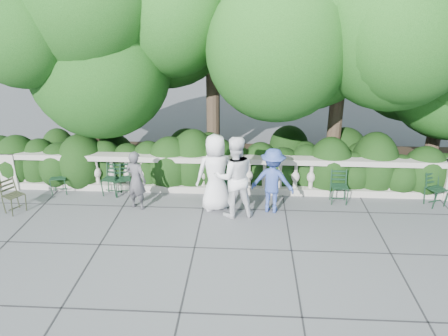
# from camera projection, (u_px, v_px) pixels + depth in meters

# --- Properties ---
(ground) EXTENTS (90.00, 90.00, 0.00)m
(ground) POSITION_uv_depth(u_px,v_px,m) (221.00, 225.00, 9.94)
(ground) COLOR #4C4D53
(ground) RESTS_ON ground
(balustrade) EXTENTS (12.00, 0.44, 1.00)m
(balustrade) POSITION_uv_depth(u_px,v_px,m) (226.00, 175.00, 11.43)
(balustrade) COLOR #9E998E
(balustrade) RESTS_ON ground
(shrub_hedge) EXTENTS (15.00, 2.60, 1.70)m
(shrub_hedge) POSITION_uv_depth(u_px,v_px,m) (228.00, 175.00, 12.72)
(shrub_hedge) COLOR black
(shrub_hedge) RESTS_ON ground
(tree_canopy) EXTENTS (15.04, 6.52, 6.78)m
(tree_canopy) POSITION_uv_depth(u_px,v_px,m) (255.00, 33.00, 11.41)
(tree_canopy) COLOR #3F3023
(tree_canopy) RESTS_ON ground
(chair_a) EXTENTS (0.52, 0.55, 0.84)m
(chair_a) POSITION_uv_depth(u_px,v_px,m) (60.00, 195.00, 11.42)
(chair_a) COLOR black
(chair_a) RESTS_ON ground
(chair_b) EXTENTS (0.52, 0.55, 0.84)m
(chair_b) POSITION_uv_depth(u_px,v_px,m) (110.00, 197.00, 11.32)
(chair_b) COLOR black
(chair_b) RESTS_ON ground
(chair_c) EXTENTS (0.57, 0.60, 0.84)m
(chair_c) POSITION_uv_depth(u_px,v_px,m) (124.00, 197.00, 11.32)
(chair_c) COLOR black
(chair_c) RESTS_ON ground
(chair_d) EXTENTS (0.45, 0.49, 0.84)m
(chair_d) POSITION_uv_depth(u_px,v_px,m) (219.00, 201.00, 11.10)
(chair_d) COLOR black
(chair_d) RESTS_ON ground
(chair_e) EXTENTS (0.45, 0.48, 0.84)m
(chair_e) POSITION_uv_depth(u_px,v_px,m) (339.00, 205.00, 10.88)
(chair_e) COLOR black
(chair_e) RESTS_ON ground
(chair_f) EXTENTS (0.59, 0.61, 0.84)m
(chair_f) POSITION_uv_depth(u_px,v_px,m) (438.00, 208.00, 10.74)
(chair_f) COLOR black
(chair_f) RESTS_ON ground
(chair_weathered) EXTENTS (0.64, 0.62, 0.84)m
(chair_weathered) POSITION_uv_depth(u_px,v_px,m) (20.00, 214.00, 10.45)
(chair_weathered) COLOR black
(chair_weathered) RESTS_ON ground
(person_businessman) EXTENTS (1.07, 0.87, 1.89)m
(person_businessman) POSITION_uv_depth(u_px,v_px,m) (216.00, 173.00, 10.37)
(person_businessman) COLOR silver
(person_businessman) RESTS_ON ground
(person_woman_grey) EXTENTS (0.63, 0.53, 1.47)m
(person_woman_grey) POSITION_uv_depth(u_px,v_px,m) (136.00, 180.00, 10.48)
(person_woman_grey) COLOR #47454B
(person_woman_grey) RESTS_ON ground
(person_casual_man) EXTENTS (1.08, 0.92, 1.95)m
(person_casual_man) POSITION_uv_depth(u_px,v_px,m) (234.00, 177.00, 10.05)
(person_casual_man) COLOR white
(person_casual_man) RESTS_ON ground
(person_older_blue) EXTENTS (1.12, 0.79, 1.58)m
(person_older_blue) POSITION_uv_depth(u_px,v_px,m) (273.00, 181.00, 10.31)
(person_older_blue) COLOR #304692
(person_older_blue) RESTS_ON ground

